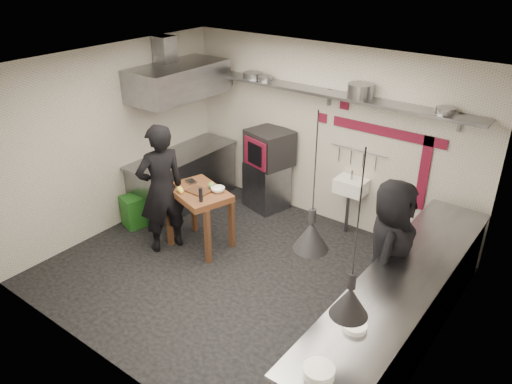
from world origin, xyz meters
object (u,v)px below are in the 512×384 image
Objects in this scene: oven_stand at (266,185)px; chef_left at (161,189)px; chef_right at (390,251)px; green_bin at (134,211)px; combi_oven at (270,148)px; prep_table at (200,218)px.

oven_stand is 2.05m from chef_left.
chef_right reaches higher than oven_stand.
chef_left is (0.86, -0.15, 0.71)m from green_bin.
oven_stand is 0.69m from combi_oven.
chef_left is (-0.39, -0.34, 0.50)m from prep_table.
combi_oven is 0.71× the size of prep_table.
combi_oven is at bearing 24.18° from oven_stand.
oven_stand is at bearing 50.76° from chef_right.
chef_left is 1.08× the size of chef_right.
chef_right is at bearing -11.69° from oven_stand.
combi_oven is at bearing 50.20° from chef_right.
green_bin is (-1.30, -1.78, -0.15)m from oven_stand.
chef_left reaches higher than chef_right.
oven_stand is at bearing 105.51° from prep_table.
combi_oven is 2.00m from chef_left.
green_bin is at bearing -80.05° from chef_left.
chef_right is (2.69, -1.36, -0.21)m from combi_oven.
combi_oven is 0.37× the size of chef_right.
combi_oven is at bearing -174.34° from chef_left.
combi_oven reaches higher than prep_table.
chef_left is 3.23m from chef_right.
combi_oven is at bearing 52.91° from green_bin.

